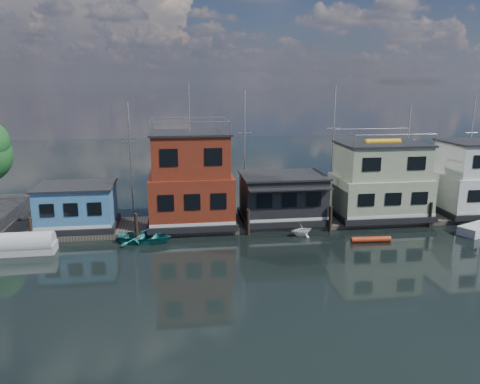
{
  "coord_description": "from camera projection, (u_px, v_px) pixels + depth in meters",
  "views": [
    {
      "loc": [
        -9.73,
        -27.1,
        12.33
      ],
      "look_at": [
        -4.28,
        12.0,
        3.0
      ],
      "focal_mm": 35.0,
      "sensor_mm": 36.0,
      "label": 1
    }
  ],
  "objects": [
    {
      "name": "houseboat_red",
      "position": [
        191.0,
        181.0,
        39.75
      ],
      "size": [
        7.4,
        5.9,
        11.86
      ],
      "color": "black",
      "rests_on": "dock"
    },
    {
      "name": "tarp_runabout",
      "position": [
        26.0,
        245.0,
        34.36
      ],
      "size": [
        4.26,
        1.8,
        1.71
      ],
      "rotation": [
        0.0,
        0.0,
        0.02
      ],
      "color": "beige",
      "rests_on": "ground"
    },
    {
      "name": "houseboat_dark",
      "position": [
        282.0,
        197.0,
        41.19
      ],
      "size": [
        7.4,
        6.1,
        4.06
      ],
      "color": "black",
      "rests_on": "dock"
    },
    {
      "name": "ground",
      "position": [
        331.0,
        277.0,
        30.27
      ],
      "size": [
        160.0,
        160.0,
        0.0
      ],
      "primitive_type": "plane",
      "color": "black",
      "rests_on": "ground"
    },
    {
      "name": "houseboat_blue",
      "position": [
        77.0,
        206.0,
        38.91
      ],
      "size": [
        6.4,
        4.9,
        3.66
      ],
      "color": "black",
      "rests_on": "dock"
    },
    {
      "name": "red_kayak",
      "position": [
        371.0,
        239.0,
        36.79
      ],
      "size": [
        3.17,
        0.63,
        0.46
      ],
      "primitive_type": "cylinder",
      "rotation": [
        0.0,
        1.57,
        -0.05
      ],
      "color": "#B93213",
      "rests_on": "ground"
    },
    {
      "name": "dock",
      "position": [
        287.0,
        221.0,
        41.79
      ],
      "size": [
        48.0,
        5.0,
        0.4
      ],
      "primitive_type": "cube",
      "color": "#595147",
      "rests_on": "ground"
    },
    {
      "name": "background_masts",
      "position": [
        321.0,
        151.0,
        46.98
      ],
      "size": [
        36.4,
        0.16,
        12.0
      ],
      "color": "silver",
      "rests_on": "ground"
    },
    {
      "name": "dinghy_teal",
      "position": [
        145.0,
        237.0,
        36.73
      ],
      "size": [
        4.85,
        3.94,
        0.88
      ],
      "primitive_type": "imported",
      "rotation": [
        0.0,
        0.0,
        1.34
      ],
      "color": "teal",
      "rests_on": "ground"
    },
    {
      "name": "pilings",
      "position": [
        292.0,
        220.0,
        38.84
      ],
      "size": [
        42.28,
        0.28,
        2.2
      ],
      "color": "#2D2116",
      "rests_on": "ground"
    },
    {
      "name": "houseboat_green",
      "position": [
        380.0,
        182.0,
        42.16
      ],
      "size": [
        8.4,
        5.9,
        7.03
      ],
      "color": "black",
      "rests_on": "dock"
    },
    {
      "name": "dinghy_white",
      "position": [
        302.0,
        230.0,
        38.28
      ],
      "size": [
        2.36,
        2.18,
        1.03
      ],
      "primitive_type": "imported",
      "rotation": [
        0.0,
        0.0,
        1.86
      ],
      "color": "white",
      "rests_on": "ground"
    }
  ]
}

